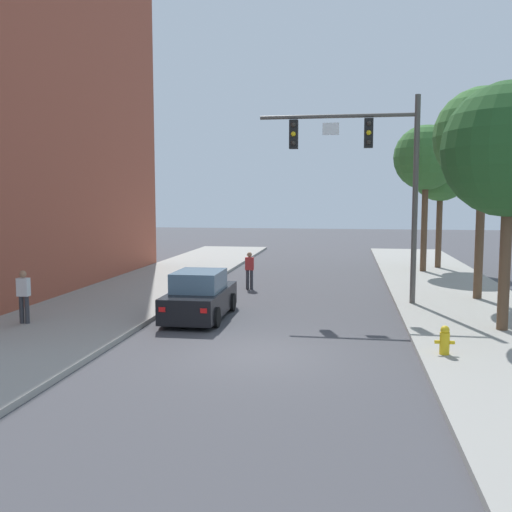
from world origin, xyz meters
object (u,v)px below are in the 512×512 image
street_tree_third (426,158)px  pedestrian_crossing_road (250,269)px  car_lead_black (200,297)px  street_tree_second (484,138)px  traffic_signal_mast (371,162)px  fire_hydrant (445,340)px  street_tree_nearest (510,150)px  street_tree_farthest (441,174)px  pedestrian_sidewalk_left_walker (24,294)px

street_tree_third → pedestrian_crossing_road: bearing=-141.6°
car_lead_black → pedestrian_crossing_road: size_ratio=2.59×
street_tree_second → traffic_signal_mast: bearing=-161.5°
fire_hydrant → traffic_signal_mast: bearing=102.9°
fire_hydrant → street_tree_nearest: size_ratio=0.10×
car_lead_black → fire_hydrant: (7.22, -3.86, -0.22)m
traffic_signal_mast → fire_hydrant: (1.60, -6.98, -4.80)m
traffic_signal_mast → car_lead_black: 7.90m
street_tree_second → pedestrian_crossing_road: bearing=169.5°
traffic_signal_mast → car_lead_black: traffic_signal_mast is taller
pedestrian_crossing_road → street_tree_second: size_ratio=0.21×
street_tree_nearest → street_tree_second: street_tree_second is taller
fire_hydrant → street_tree_farthest: bearing=82.0°
traffic_signal_mast → fire_hydrant: size_ratio=10.42×
street_tree_nearest → pedestrian_crossing_road: bearing=141.1°
traffic_signal_mast → pedestrian_sidewalk_left_walker: 12.62m
car_lead_black → street_tree_second: 12.10m
pedestrian_sidewalk_left_walker → street_tree_third: street_tree_third is taller
street_tree_farthest → street_tree_nearest: bearing=-91.7°
traffic_signal_mast → car_lead_black: (-5.62, -3.12, -4.58)m
pedestrian_sidewalk_left_walker → street_tree_second: size_ratio=0.21×
car_lead_black → street_tree_nearest: size_ratio=0.60×
car_lead_black → fire_hydrant: bearing=-28.1°
pedestrian_sidewalk_left_walker → street_tree_third: 20.92m
car_lead_black → street_tree_second: (9.78, 4.52, 5.51)m
pedestrian_sidewalk_left_walker → street_tree_third: size_ratio=0.22×
pedestrian_crossing_road → fire_hydrant: pedestrian_crossing_road is taller
street_tree_nearest → street_tree_third: street_tree_third is taller
fire_hydrant → street_tree_third: bearing=84.6°
car_lead_black → pedestrian_sidewalk_left_walker: size_ratio=2.59×
pedestrian_crossing_road → street_tree_farthest: bearing=41.8°
pedestrian_crossing_road → street_tree_third: bearing=38.4°
pedestrian_sidewalk_left_walker → pedestrian_crossing_road: bearing=56.7°
traffic_signal_mast → street_tree_farthest: traffic_signal_mast is taller
car_lead_black → pedestrian_sidewalk_left_walker: 5.47m
pedestrian_sidewalk_left_walker → fire_hydrant: pedestrian_sidewalk_left_walker is taller
pedestrian_sidewalk_left_walker → street_tree_second: street_tree_second is taller
street_tree_third → street_tree_farthest: 2.14m
traffic_signal_mast → street_tree_third: 10.11m
street_tree_second → pedestrian_sidewalk_left_walker: bearing=-155.3°
pedestrian_crossing_road → street_tree_third: 11.62m
pedestrian_sidewalk_left_walker → traffic_signal_mast: bearing=27.0°
car_lead_black → pedestrian_crossing_road: 6.25m
car_lead_black → pedestrian_crossing_road: bearing=84.4°
fire_hydrant → car_lead_black: bearing=151.9°
car_lead_black → street_tree_second: size_ratio=0.53×
traffic_signal_mast → street_tree_second: bearing=18.5°
pedestrian_sidewalk_left_walker → street_tree_third: bearing=47.4°
traffic_signal_mast → pedestrian_sidewalk_left_walker: bearing=-153.0°
fire_hydrant → street_tree_nearest: (2.12, 3.02, 4.84)m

